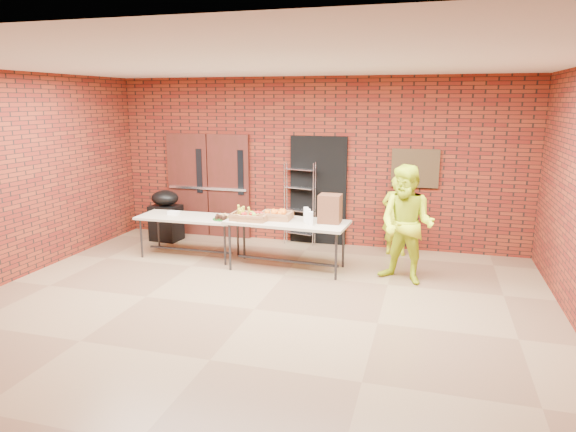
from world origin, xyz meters
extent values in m
cube|color=brown|center=(0.00, 0.00, -0.02)|extent=(8.00, 7.00, 0.04)
cube|color=silver|center=(0.00, 0.00, 3.22)|extent=(8.00, 7.00, 0.04)
cube|color=maroon|center=(0.00, 3.52, 1.60)|extent=(8.00, 0.04, 3.20)
cube|color=maroon|center=(0.00, -3.52, 1.60)|extent=(8.00, 0.04, 3.20)
cube|color=#491814|center=(-2.65, 3.44, 1.05)|extent=(0.88, 0.08, 2.10)
cube|color=#491814|center=(-1.75, 3.44, 1.05)|extent=(0.88, 0.08, 2.10)
cube|color=black|center=(-2.37, 3.39, 1.35)|extent=(0.12, 0.02, 0.90)
cube|color=black|center=(-1.47, 3.39, 1.35)|extent=(0.12, 0.02, 0.90)
cube|color=silver|center=(-2.20, 3.38, 1.00)|extent=(1.70, 0.04, 0.05)
cube|color=black|center=(0.10, 3.46, 1.05)|extent=(1.10, 0.06, 2.10)
cube|color=#3C2C18|center=(1.90, 3.45, 1.55)|extent=(0.85, 0.04, 0.70)
cube|color=#C3B495|center=(-1.92, 1.97, 0.72)|extent=(1.81, 0.76, 0.04)
cube|color=#2B2B30|center=(-1.92, 1.97, 0.12)|extent=(1.61, 0.05, 0.03)
cylinder|color=#2B2B30|center=(-2.72, 2.27, 0.35)|extent=(0.04, 0.04, 0.70)
cylinder|color=#2B2B30|center=(-1.11, 2.27, 0.35)|extent=(0.04, 0.04, 0.70)
cylinder|color=#2B2B30|center=(-2.72, 1.67, 0.35)|extent=(0.04, 0.04, 0.70)
cylinder|color=#2B2B30|center=(-1.11, 1.67, 0.35)|extent=(0.04, 0.04, 0.70)
cube|color=#C3B495|center=(-0.04, 1.77, 0.80)|extent=(2.04, 0.95, 0.04)
cube|color=#2B2B30|center=(-0.04, 1.77, 0.13)|extent=(1.77, 0.15, 0.03)
cylinder|color=#2B2B30|center=(-0.93, 2.11, 0.39)|extent=(0.04, 0.04, 0.78)
cylinder|color=#2B2B30|center=(0.84, 2.11, 0.39)|extent=(0.04, 0.04, 0.78)
cylinder|color=#2B2B30|center=(-0.93, 1.44, 0.39)|extent=(0.04, 0.04, 0.78)
cylinder|color=#2B2B30|center=(0.84, 1.44, 0.39)|extent=(0.04, 0.04, 0.78)
cube|color=#A87243|center=(-0.74, 1.69, 0.86)|extent=(0.46, 0.36, 0.07)
cube|color=#A87243|center=(-0.25, 1.86, 0.86)|extent=(0.50, 0.39, 0.08)
cube|color=#A87243|center=(-0.59, 1.65, 0.86)|extent=(0.46, 0.36, 0.07)
cylinder|color=#155219|center=(-1.23, 1.90, 0.75)|extent=(0.36, 0.36, 0.01)
cube|color=white|center=(-2.24, 2.00, 0.78)|extent=(0.20, 0.13, 0.07)
cube|color=brown|center=(0.65, 1.86, 1.05)|extent=(0.35, 0.31, 0.46)
cylinder|color=white|center=(0.33, 1.68, 0.94)|extent=(0.08, 0.08, 0.24)
cylinder|color=white|center=(0.40, 1.58, 0.93)|extent=(0.07, 0.07, 0.22)
cylinder|color=white|center=(0.27, 1.79, 0.94)|extent=(0.08, 0.08, 0.24)
cube|color=black|center=(-2.88, 2.86, 0.35)|extent=(0.59, 0.50, 0.71)
ellipsoid|color=black|center=(-2.88, 2.86, 0.86)|extent=(0.59, 0.51, 0.30)
imported|color=#C4E018|center=(1.63, 3.10, 0.73)|extent=(0.55, 0.38, 1.46)
imported|color=#C4E018|center=(1.88, 1.66, 0.91)|extent=(1.07, 0.96, 1.82)
camera|label=1|loc=(2.21, -6.11, 2.76)|focal=32.00mm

